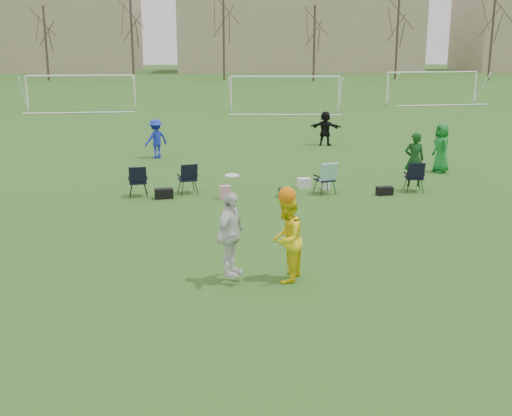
{
  "coord_description": "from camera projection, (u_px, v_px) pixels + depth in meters",
  "views": [
    {
      "loc": [
        -0.17,
        -11.57,
        4.6
      ],
      "look_at": [
        0.48,
        1.36,
        1.25
      ],
      "focal_mm": 45.0,
      "sensor_mm": 36.0,
      "label": 1
    }
  ],
  "objects": [
    {
      "name": "fielder_black",
      "position": [
        325.0,
        128.0,
        29.42
      ],
      "size": [
        1.53,
        0.94,
        1.57
      ],
      "primitive_type": "imported",
      "rotation": [
        0.0,
        0.0,
        2.79
      ],
      "color": "black",
      "rests_on": "ground"
    },
    {
      "name": "goal_mid",
      "position": [
        285.0,
        84.0,
        43.01
      ],
      "size": [
        7.4,
        0.63,
        2.46
      ],
      "rotation": [
        0.0,
        0.0,
        -0.07
      ],
      "color": "white",
      "rests_on": "ground"
    },
    {
      "name": "center_contest",
      "position": [
        264.0,
        236.0,
        12.5
      ],
      "size": [
        1.96,
        1.1,
        2.17
      ],
      "color": "white",
      "rests_on": "ground"
    },
    {
      "name": "fielder_blue",
      "position": [
        156.0,
        139.0,
        26.15
      ],
      "size": [
        1.17,
        1.1,
        1.58
      ],
      "primitive_type": "imported",
      "rotation": [
        0.0,
        0.0,
        3.81
      ],
      "color": "#1928BB",
      "rests_on": "ground"
    },
    {
      "name": "building_row",
      "position": [
        265.0,
        34.0,
        104.01
      ],
      "size": [
        126.0,
        16.0,
        13.0
      ],
      "color": "tan",
      "rests_on": "ground"
    },
    {
      "name": "goal_right",
      "position": [
        433.0,
        78.0,
        49.4
      ],
      "size": [
        7.35,
        1.14,
        2.46
      ],
      "rotation": [
        0.0,
        0.0,
        0.14
      ],
      "color": "white",
      "rests_on": "ground"
    },
    {
      "name": "goal_left",
      "position": [
        81.0,
        83.0,
        44.25
      ],
      "size": [
        7.39,
        0.76,
        2.46
      ],
      "rotation": [
        0.0,
        0.0,
        0.09
      ],
      "color": "white",
      "rests_on": "ground"
    },
    {
      "name": "sideline_setup",
      "position": [
        301.0,
        176.0,
        20.06
      ],
      "size": [
        9.33,
        1.63,
        1.88
      ],
      "color": "#103C14",
      "rests_on": "ground"
    },
    {
      "name": "ground",
      "position": [
        235.0,
        289.0,
        12.35
      ],
      "size": [
        260.0,
        260.0,
        0.0
      ],
      "primitive_type": "plane",
      "color": "#2B531A",
      "rests_on": "ground"
    },
    {
      "name": "tree_line",
      "position": [
        226.0,
        39.0,
        78.63
      ],
      "size": [
        110.28,
        3.28,
        11.4
      ],
      "color": "#382B21",
      "rests_on": "ground"
    },
    {
      "name": "fielder_green_far",
      "position": [
        441.0,
        148.0,
        23.23
      ],
      "size": [
        0.67,
        0.94,
        1.79
      ],
      "primitive_type": "imported",
      "rotation": [
        0.0,
        0.0,
        -1.44
      ],
      "color": "#147226",
      "rests_on": "ground"
    }
  ]
}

